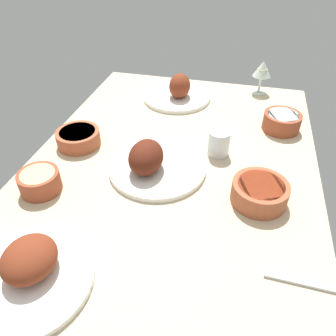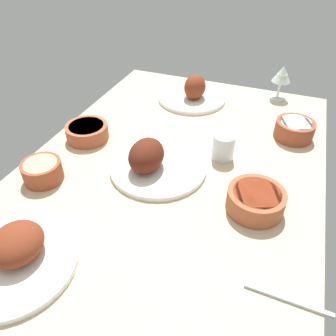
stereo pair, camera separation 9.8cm
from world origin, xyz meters
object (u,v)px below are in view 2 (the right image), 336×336
plate_far_side (153,161)px  wine_glass (282,76)px  bowl_pasta (87,131)px  plate_center_main (15,254)px  bowl_cream (294,129)px  bowl_potatoes (42,171)px  plate_near_viewer (193,93)px  bowl_sauce (256,200)px  water_tumbler (223,147)px  fork_loose (288,300)px

plate_far_side → wine_glass: size_ratio=2.13×
bowl_pasta → plate_center_main: bearing=14.3°
plate_center_main → bowl_cream: plate_center_main is taller
bowl_potatoes → bowl_pasta: bearing=179.4°
plate_near_viewer → bowl_pasta: size_ratio=1.94×
bowl_sauce → bowl_potatoes: (10.13, -60.29, 0.02)cm
bowl_sauce → wine_glass: (-69.34, -1.67, 6.67)cm
plate_far_side → bowl_pasta: (-8.12, -28.24, -0.43)cm
wine_glass → plate_near_viewer: bearing=-66.2°
bowl_pasta → bowl_sauce: bowl_sauce is taller
bowl_cream → water_tumbler: water_tumbler is taller
plate_center_main → plate_near_viewer: bearing=172.1°
plate_far_side → bowl_potatoes: 32.49cm
bowl_potatoes → bowl_cream: bearing=126.8°
bowl_potatoes → bowl_cream: size_ratio=0.87×
water_tumbler → plate_far_side: bearing=-52.7°
water_tumbler → bowl_potatoes: bearing=-57.7°
bowl_potatoes → water_tumbler: (-29.63, 46.85, 0.95)cm
bowl_pasta → wine_glass: (-55.69, 58.39, 7.07)cm
plate_center_main → water_tumbler: size_ratio=3.36×
plate_near_viewer → bowl_pasta: 48.32cm
plate_far_side → plate_near_viewer: size_ratio=1.06×
wine_glass → fork_loose: bearing=7.7°
plate_near_viewer → water_tumbler: size_ratio=3.33×
plate_near_viewer → bowl_pasta: bearing=-31.7°
plate_center_main → bowl_sauce: plate_center_main is taller
plate_center_main → bowl_potatoes: plate_center_main is taller
plate_center_main → water_tumbler: bearing=148.7°
plate_far_side → bowl_pasta: size_ratio=2.06×
bowl_pasta → fork_loose: bearing=62.0°
plate_near_viewer → plate_far_side: bearing=3.3°
plate_near_viewer → wine_glass: wine_glass is taller
water_tumbler → fork_loose: size_ratio=0.47×
water_tumbler → plate_near_viewer: bearing=-149.0°
bowl_cream → wine_glass: size_ratio=0.95×
plate_near_viewer → water_tumbler: (35.26, 21.23, 1.14)cm
bowl_cream → wine_glass: bearing=-163.8°
plate_center_main → plate_far_side: plate_far_side is taller
water_tumbler → bowl_sauce: bearing=34.6°
bowl_pasta → bowl_cream: 71.95cm
bowl_pasta → bowl_sauce: size_ratio=0.95×
bowl_sauce → bowl_cream: size_ratio=1.15×
plate_near_viewer → plate_center_main: bearing=-7.9°
plate_near_viewer → fork_loose: bearing=30.0°
plate_center_main → wine_glass: 115.28cm
plate_far_side → bowl_sauce: plate_far_side is taller
plate_far_side → plate_center_main: bearing=-20.4°
plate_far_side → bowl_potatoes: bearing=-61.2°
plate_center_main → bowl_sauce: (-36.26, 47.38, 0.43)cm
plate_near_viewer → wine_glass: size_ratio=2.01×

